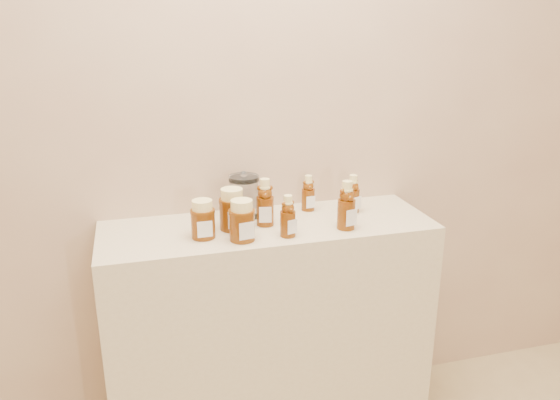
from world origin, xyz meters
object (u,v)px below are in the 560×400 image
object	(u,v)px
display_table	(269,333)
bear_bottle_front_left	(288,213)
glass_canister	(244,195)
bear_bottle_back_left	(265,199)
honey_jar_left	(203,219)

from	to	relation	value
display_table	bear_bottle_front_left	xyz separation A→B (m)	(0.04, -0.12, 0.53)
display_table	bear_bottle_front_left	bearing A→B (deg)	-73.38
bear_bottle_front_left	glass_canister	world-z (taller)	glass_canister
bear_bottle_back_left	bear_bottle_front_left	bearing A→B (deg)	-55.98
honey_jar_left	display_table	bearing A→B (deg)	13.22
bear_bottle_front_left	honey_jar_left	world-z (taller)	bear_bottle_front_left
glass_canister	bear_bottle_back_left	bearing A→B (deg)	-62.07
bear_bottle_back_left	glass_canister	size ratio (longest dim) A/B	1.13
bear_bottle_back_left	glass_canister	world-z (taller)	bear_bottle_back_left
display_table	bear_bottle_back_left	world-z (taller)	bear_bottle_back_left
bear_bottle_back_left	display_table	bearing A→B (deg)	7.49
display_table	glass_canister	xyz separation A→B (m)	(-0.07, 0.10, 0.54)
bear_bottle_front_left	glass_canister	size ratio (longest dim) A/B	0.95
bear_bottle_front_left	honey_jar_left	size ratio (longest dim) A/B	1.24
display_table	honey_jar_left	world-z (taller)	honey_jar_left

